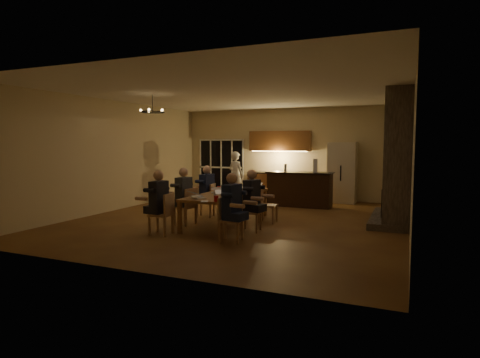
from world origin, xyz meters
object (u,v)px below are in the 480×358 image
object	(u,v)px
chair_left_near	(161,214)
laptop_e	(239,184)
mug_back	(225,188)
bar_island	(300,189)
chair_right_far	(268,205)
bar_blender	(315,166)
person_left_mid	(184,196)
redcup_near	(216,199)
chair_left_mid	(185,206)
chair_right_near	(231,219)
person_right_mid	(252,200)
plate_far	(256,191)
mug_mid	(237,189)
person_left_far	(207,191)
refrigerator	(342,173)
laptop_c	(218,188)
laptop_f	(255,185)
chandelier	(153,112)
plate_near	(229,196)
can_cola	(241,185)
redcup_far	(253,186)
person_right_near	(232,208)
dining_table	(227,209)
person_left_near	(159,202)
laptop_a	(199,193)
mug_front	(215,193)
standing_person	(236,176)
can_silver	(215,194)
chair_right_mid	(251,212)
redcup_mid	(219,189)
bar_bottle	(285,168)
can_right	(246,190)
laptop_d	(235,189)

from	to	relation	value
chair_left_near	laptop_e	xyz separation A→B (m)	(0.66, 2.74, 0.42)
mug_back	bar_island	bearing A→B (deg)	63.26
chair_right_far	bar_blender	bearing A→B (deg)	-13.81
person_left_mid	redcup_near	bearing A→B (deg)	61.62
mug_back	chair_left_mid	bearing A→B (deg)	-112.63
chair_right_near	laptop_e	size ratio (longest dim) A/B	2.78
person_right_mid	plate_far	xyz separation A→B (m)	(-0.37, 1.25, 0.07)
bar_blender	mug_mid	bearing A→B (deg)	-129.63
person_left_far	laptop_e	size ratio (longest dim) A/B	4.31
refrigerator	person_right_mid	bearing A→B (deg)	-102.46
laptop_c	laptop_f	world-z (taller)	same
bar_island	chandelier	world-z (taller)	chandelier
plate_near	can_cola	bearing A→B (deg)	105.11
person_right_mid	redcup_far	size ratio (longest dim) A/B	11.50
refrigerator	mug_mid	world-z (taller)	refrigerator
refrigerator	can_cola	world-z (taller)	refrigerator
person_right_near	chandelier	xyz separation A→B (m)	(-2.83, 1.40, 2.06)
dining_table	person_right_near	distance (m)	1.85
person_left_near	plate_near	size ratio (longest dim) A/B	5.94
bar_island	person_left_mid	distance (m)	4.29
chair_left_near	redcup_near	world-z (taller)	chair_left_near
laptop_a	chandelier	bearing A→B (deg)	6.78
person_right_mid	chair_right_far	bearing A→B (deg)	8.24
chair_left_mid	redcup_far	xyz separation A→B (m)	(1.03, 1.85, 0.37)
laptop_e	plate_far	xyz separation A→B (m)	(0.64, -0.39, -0.10)
chandelier	mug_front	distance (m)	2.71
standing_person	bar_blender	xyz separation A→B (m)	(2.88, -0.55, 0.44)
standing_person	plate_far	distance (m)	3.70
chair_right_far	mug_mid	xyz separation A→B (m)	(-0.82, -0.07, 0.36)
bar_island	person_left_mid	size ratio (longest dim) A/B	1.48
chair_right_far	can_silver	bearing A→B (deg)	141.41
refrigerator	chair_right_mid	xyz separation A→B (m)	(-1.17, -5.31, -0.55)
chair_left_mid	refrigerator	bearing A→B (deg)	162.05
chair_left_mid	standing_person	distance (m)	4.43
redcup_mid	person_right_near	bearing A→B (deg)	-57.63
person_right_near	plate_far	bearing A→B (deg)	18.22
bar_bottle	plate_near	bearing A→B (deg)	-92.25
chair_right_near	person_left_near	size ratio (longest dim) A/B	0.64
chair_left_near	standing_person	distance (m)	5.55
can_cola	person_left_far	bearing A→B (deg)	-130.12
mug_mid	redcup_mid	distance (m)	0.45
chair_right_far	person_right_mid	world-z (taller)	person_right_mid
redcup_far	person_left_near	bearing A→B (deg)	-109.12
laptop_f	mug_back	world-z (taller)	laptop_f
dining_table	mug_back	size ratio (longest dim) A/B	28.71
laptop_f	mug_mid	distance (m)	0.66
mug_mid	can_right	bearing A→B (deg)	-26.90
person_left_far	laptop_f	xyz separation A→B (m)	(1.19, 0.48, 0.17)
redcup_far	laptop_d	bearing A→B (deg)	-86.98
can_silver	plate_near	bearing A→B (deg)	22.84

